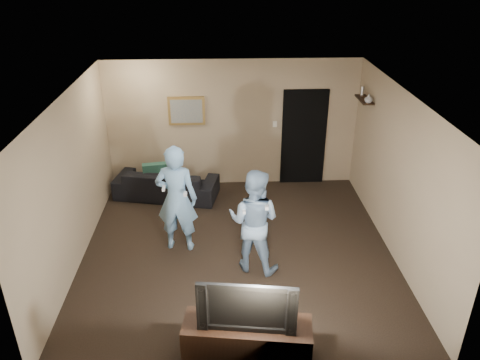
{
  "coord_description": "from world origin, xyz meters",
  "views": [
    {
      "loc": [
        -0.24,
        -6.36,
        4.49
      ],
      "look_at": [
        0.05,
        0.3,
        1.15
      ],
      "focal_mm": 35.0,
      "sensor_mm": 36.0,
      "label": 1
    }
  ],
  "objects_px": {
    "television": "(247,302)",
    "wii_player_right": "(254,221)",
    "sofa": "(166,183)",
    "tv_console": "(247,341)",
    "wii_player_left": "(177,199)"
  },
  "relations": [
    {
      "from": "television",
      "to": "wii_player_left",
      "type": "bearing_deg",
      "value": 120.1
    },
    {
      "from": "sofa",
      "to": "wii_player_left",
      "type": "bearing_deg",
      "value": 113.72
    },
    {
      "from": "wii_player_right",
      "to": "television",
      "type": "bearing_deg",
      "value": -96.38
    },
    {
      "from": "television",
      "to": "wii_player_right",
      "type": "relative_size",
      "value": 0.69
    },
    {
      "from": "sofa",
      "to": "tv_console",
      "type": "xyz_separation_m",
      "value": [
        1.36,
        -4.17,
        -0.04
      ]
    },
    {
      "from": "wii_player_right",
      "to": "sofa",
      "type": "bearing_deg",
      "value": 123.35
    },
    {
      "from": "tv_console",
      "to": "wii_player_left",
      "type": "xyz_separation_m",
      "value": [
        -0.98,
        2.38,
        0.66
      ]
    },
    {
      "from": "tv_console",
      "to": "television",
      "type": "xyz_separation_m",
      "value": [
        0.0,
        0.0,
        0.6
      ]
    },
    {
      "from": "wii_player_left",
      "to": "sofa",
      "type": "bearing_deg",
      "value": 101.93
    },
    {
      "from": "tv_console",
      "to": "television",
      "type": "relative_size",
      "value": 1.33
    },
    {
      "from": "sofa",
      "to": "wii_player_right",
      "type": "relative_size",
      "value": 1.2
    },
    {
      "from": "sofa",
      "to": "wii_player_right",
      "type": "height_order",
      "value": "wii_player_right"
    },
    {
      "from": "sofa",
      "to": "wii_player_left",
      "type": "height_order",
      "value": "wii_player_left"
    },
    {
      "from": "sofa",
      "to": "wii_player_right",
      "type": "bearing_deg",
      "value": 135.14
    },
    {
      "from": "sofa",
      "to": "television",
      "type": "height_order",
      "value": "television"
    }
  ]
}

